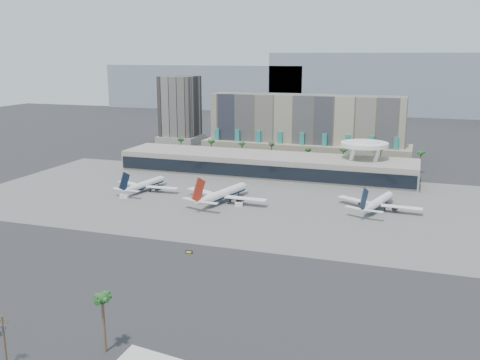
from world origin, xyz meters
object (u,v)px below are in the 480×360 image
(airliner_right, at_px, (378,202))
(service_vehicle_a, at_px, (124,196))
(utility_pole, at_px, (4,336))
(airliner_left, at_px, (145,185))
(taxiway_sign, at_px, (189,252))
(airliner_centre, at_px, (223,194))
(service_vehicle_b, at_px, (239,205))

(airliner_right, height_order, service_vehicle_a, airliner_right)
(utility_pole, height_order, airliner_left, airliner_left)
(airliner_left, relative_size, service_vehicle_a, 9.70)
(airliner_left, bearing_deg, taxiway_sign, -43.47)
(airliner_right, xyz_separation_m, service_vehicle_a, (-118.59, -18.66, -2.59))
(airliner_centre, relative_size, service_vehicle_a, 11.50)
(utility_pole, distance_m, service_vehicle_b, 139.26)
(utility_pole, height_order, service_vehicle_a, utility_pole)
(airliner_left, xyz_separation_m, service_vehicle_a, (-2.63, -16.40, -2.37))
(airliner_left, height_order, service_vehicle_a, airliner_left)
(utility_pole, distance_m, airliner_left, 158.01)
(utility_pole, bearing_deg, service_vehicle_b, 86.48)
(taxiway_sign, bearing_deg, service_vehicle_a, 118.57)
(airliner_right, relative_size, service_vehicle_b, 11.13)
(airliner_left, xyz_separation_m, airliner_right, (115.97, 2.27, 0.22))
(airliner_centre, height_order, airliner_right, airliner_centre)
(utility_pole, xyz_separation_m, airliner_right, (69.59, 153.26, -3.59))
(utility_pole, xyz_separation_m, airliner_centre, (-0.98, 143.79, -3.14))
(utility_pole, distance_m, service_vehicle_a, 143.38)
(airliner_centre, height_order, service_vehicle_a, airliner_centre)
(utility_pole, xyz_separation_m, service_vehicle_b, (8.55, 138.86, -6.22))
(taxiway_sign, bearing_deg, airliner_centre, 82.62)
(airliner_left, relative_size, airliner_right, 0.96)
(utility_pole, distance_m, taxiway_sign, 77.89)
(airliner_centre, bearing_deg, service_vehicle_a, -155.18)
(service_vehicle_b, bearing_deg, airliner_centre, 138.16)
(airliner_centre, xyz_separation_m, taxiway_sign, (11.94, -66.95, -3.46))
(airliner_left, distance_m, taxiway_sign, 93.79)
(service_vehicle_b, bearing_deg, airliner_right, -1.24)
(service_vehicle_a, bearing_deg, airliner_left, 73.65)
(service_vehicle_a, bearing_deg, utility_pole, -77.24)
(utility_pole, height_order, service_vehicle_b, utility_pole)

